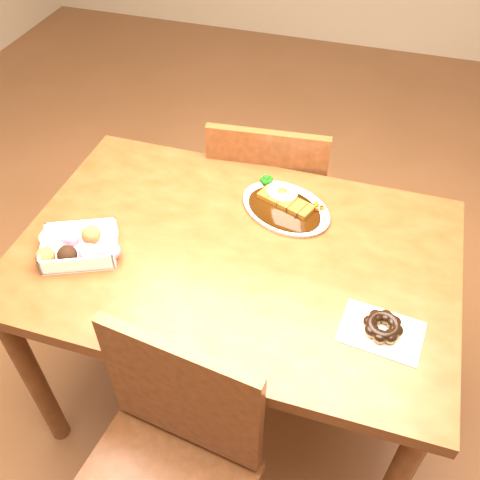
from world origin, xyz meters
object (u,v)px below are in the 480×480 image
(donut_box, at_px, (78,246))
(table, at_px, (235,275))
(katsu_curry_plate, at_px, (285,205))
(chair_near, at_px, (164,478))
(pon_de_ring, at_px, (383,327))
(chair_far, at_px, (269,201))

(donut_box, bearing_deg, table, 18.28)
(katsu_curry_plate, xyz_separation_m, donut_box, (-0.49, -0.34, 0.01))
(chair_near, distance_m, pon_de_ring, 0.65)
(katsu_curry_plate, height_order, pon_de_ring, katsu_curry_plate)
(donut_box, height_order, pon_de_ring, donut_box)
(katsu_curry_plate, relative_size, pon_de_ring, 1.63)
(table, bearing_deg, chair_near, -91.67)
(table, distance_m, chair_far, 0.56)
(chair_near, bearing_deg, table, 95.71)
(donut_box, xyz_separation_m, pon_de_ring, (0.82, -0.02, -0.01))
(table, height_order, donut_box, donut_box)
(chair_far, bearing_deg, pon_de_ring, 117.49)
(chair_far, xyz_separation_m, donut_box, (-0.37, -0.67, 0.30))
(chair_near, height_order, katsu_curry_plate, chair_near)
(katsu_curry_plate, bearing_deg, table, -112.88)
(donut_box, bearing_deg, chair_far, 61.00)
(table, height_order, chair_far, chair_far)
(katsu_curry_plate, bearing_deg, chair_far, 110.75)
(chair_near, bearing_deg, donut_box, 141.49)
(table, xyz_separation_m, katsu_curry_plate, (0.09, 0.21, 0.11))
(chair_near, bearing_deg, pon_de_ring, 48.98)
(katsu_curry_plate, distance_m, pon_de_ring, 0.49)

